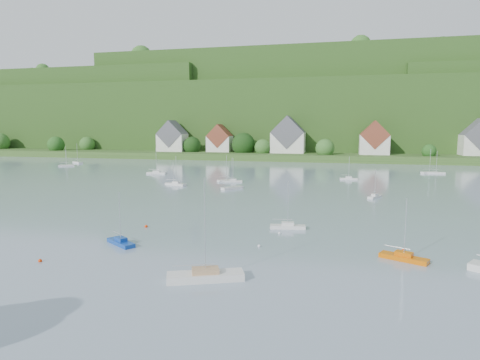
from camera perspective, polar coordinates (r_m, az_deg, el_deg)
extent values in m
cube|color=#2F501E|center=(216.27, 5.69, 3.58)|extent=(600.00, 60.00, 3.00)
cube|color=#1F4215|center=(290.31, 7.76, 8.18)|extent=(620.00, 160.00, 40.00)
cube|color=#1F4215|center=(327.28, -19.97, 8.42)|extent=(200.00, 120.00, 52.00)
cube|color=#1F4215|center=(284.71, 9.72, 9.77)|extent=(240.00, 130.00, 60.00)
sphere|color=#336123|center=(277.52, -30.26, 4.52)|extent=(11.19, 11.19, 11.19)
sphere|color=#336123|center=(247.11, -20.36, 4.63)|extent=(8.61, 8.61, 8.61)
sphere|color=#184815|center=(244.96, -24.08, 4.46)|extent=(9.03, 9.03, 9.03)
sphere|color=#336123|center=(201.19, 3.15, 4.51)|extent=(8.19, 8.19, 8.19)
sphere|color=#336123|center=(215.96, -8.65, 4.49)|extent=(6.49, 6.49, 6.49)
sphere|color=#336123|center=(206.86, 18.41, 4.58)|extent=(12.16, 12.16, 12.16)
sphere|color=#336123|center=(194.11, 11.65, 4.31)|extent=(8.73, 8.73, 8.73)
sphere|color=black|center=(212.82, -6.65, 4.73)|extent=(9.32, 9.32, 9.32)
sphere|color=#184815|center=(199.61, 24.66, 3.64)|extent=(6.24, 6.24, 6.24)
sphere|color=black|center=(217.16, 29.62, 3.76)|extent=(8.16, 8.16, 8.16)
sphere|color=black|center=(205.61, 0.47, 4.92)|extent=(11.92, 11.92, 11.92)
sphere|color=#336123|center=(286.65, -18.56, 14.26)|extent=(10.52, 10.52, 10.52)
sphere|color=#184815|center=(301.40, -9.04, 14.19)|extent=(10.29, 10.29, 10.29)
sphere|color=black|center=(351.19, -26.00, 12.57)|extent=(10.31, 10.31, 10.31)
sphere|color=black|center=(322.61, -26.70, 12.98)|extent=(8.14, 8.14, 8.14)
sphere|color=#336123|center=(346.92, -23.83, 12.67)|extent=(7.15, 7.15, 7.15)
sphere|color=black|center=(284.67, -6.87, 14.52)|extent=(7.18, 7.18, 7.18)
sphere|color=#336123|center=(302.86, -25.59, 13.49)|extent=(8.89, 8.89, 8.89)
sphere|color=black|center=(349.92, -26.82, 12.54)|extent=(9.97, 9.97, 9.97)
sphere|color=#184815|center=(272.67, 16.12, 16.51)|extent=(12.83, 12.83, 12.83)
sphere|color=#336123|center=(268.68, -1.70, 16.76)|extent=(8.18, 8.18, 8.18)
sphere|color=#184815|center=(298.11, 8.22, 15.92)|extent=(12.73, 12.73, 12.73)
sphere|color=#184815|center=(267.65, 26.04, 16.19)|extent=(11.50, 11.50, 11.50)
sphere|color=#184815|center=(293.84, 20.24, 15.73)|extent=(14.65, 14.65, 14.65)
sphere|color=#336123|center=(249.26, 16.32, 17.36)|extent=(11.95, 11.95, 11.95)
sphere|color=#336123|center=(301.15, -1.42, 15.71)|extent=(7.07, 7.07, 7.07)
sphere|color=black|center=(262.80, 6.41, 16.93)|extent=(8.21, 8.21, 8.21)
sphere|color=#336123|center=(289.07, 3.05, 16.23)|extent=(12.24, 12.24, 12.24)
sphere|color=#336123|center=(282.59, -13.46, 16.30)|extent=(13.65, 13.65, 13.65)
sphere|color=#184815|center=(284.49, 29.03, 15.33)|extent=(8.03, 8.03, 8.03)
sphere|color=#336123|center=(283.28, 28.75, 13.17)|extent=(14.97, 14.97, 14.97)
sphere|color=#184815|center=(275.99, 24.39, 13.41)|extent=(9.78, 9.78, 9.78)
sphere|color=#336123|center=(272.13, 29.09, 13.22)|extent=(9.48, 9.48, 9.48)
sphere|color=#184815|center=(285.67, -0.63, 12.70)|extent=(12.01, 12.01, 12.01)
sphere|color=#336123|center=(294.02, 29.70, 11.73)|extent=(15.99, 15.99, 15.99)
sphere|color=black|center=(289.15, 7.04, 12.71)|extent=(15.72, 15.72, 15.72)
sphere|color=#184815|center=(283.51, 9.94, 12.58)|extent=(10.54, 10.54, 10.54)
sphere|color=#184815|center=(384.34, -22.37, 10.70)|extent=(8.18, 8.18, 8.18)
sphere|color=black|center=(367.06, -20.96, 10.96)|extent=(8.74, 8.74, 8.74)
sphere|color=black|center=(359.44, -25.02, 11.03)|extent=(15.38, 15.38, 15.38)
cube|color=beige|center=(217.87, -9.31, 5.13)|extent=(14.00, 10.00, 9.00)
cube|color=#53535A|center=(217.75, -9.34, 6.31)|extent=(14.00, 10.40, 14.00)
cube|color=beige|center=(211.44, -2.81, 5.01)|extent=(12.00, 9.00, 8.00)
cube|color=brown|center=(211.30, -2.82, 6.10)|extent=(12.00, 9.36, 12.00)
cube|color=beige|center=(203.40, 6.65, 5.16)|extent=(16.00, 11.00, 10.00)
cube|color=#53535A|center=(203.27, 6.67, 6.57)|extent=(16.00, 11.44, 16.00)
cube|color=beige|center=(200.63, 18.03, 4.67)|extent=(13.00, 10.00, 9.00)
cube|color=brown|center=(200.49, 18.09, 5.96)|extent=(13.00, 10.40, 13.00)
cube|color=beige|center=(212.89, 30.14, 4.17)|extent=(15.00, 10.00, 9.00)
cube|color=#53535A|center=(212.76, 30.22, 5.38)|extent=(15.00, 10.40, 15.00)
cube|color=#113B95|center=(58.74, -16.13, -8.32)|extent=(5.29, 4.22, 0.54)
cube|color=#113B95|center=(58.60, -16.15, -7.84)|extent=(2.14, 1.91, 0.50)
cylinder|color=silver|center=(57.88, -16.26, -4.87)|extent=(0.10, 0.10, 6.70)
cylinder|color=silver|center=(59.13, -16.53, -7.06)|extent=(2.50, 1.70, 0.08)
cube|color=silver|center=(44.24, -4.79, -13.14)|extent=(8.22, 5.06, 0.80)
cube|color=tan|center=(44.02, -4.80, -12.35)|extent=(3.17, 2.50, 0.50)
cylinder|color=silver|center=(42.65, -4.87, -6.36)|extent=(0.10, 0.10, 9.96)
cylinder|color=silver|center=(43.75, -6.41, -11.59)|extent=(4.09, 1.72, 0.08)
cube|color=silver|center=(65.45, 6.60, -6.45)|extent=(5.66, 2.27, 0.55)
cube|color=silver|center=(65.33, 6.61, -6.00)|extent=(2.06, 1.33, 0.50)
cylinder|color=silver|center=(64.67, 6.65, -3.25)|extent=(0.10, 0.10, 6.88)
cylinder|color=silver|center=(65.17, 5.89, -5.43)|extent=(3.01, 0.49, 0.08)
cube|color=#D15E04|center=(53.87, 21.69, -9.99)|extent=(5.69, 3.85, 0.56)
cube|color=#D15E04|center=(53.72, 21.71, -9.45)|extent=(2.23, 1.84, 0.50)
cylinder|color=silver|center=(52.90, 21.88, -6.09)|extent=(0.10, 0.10, 6.97)
cylinder|color=silver|center=(53.78, 20.89, -8.67)|extent=(2.79, 1.42, 0.08)
sphere|color=#E73506|center=(55.09, -25.89, -10.13)|extent=(0.46, 0.46, 0.46)
sphere|color=white|center=(55.63, 2.65, -9.21)|extent=(0.40, 0.40, 0.40)
sphere|color=#E73506|center=(57.70, 21.63, -9.12)|extent=(0.38, 0.38, 0.38)
sphere|color=#E73506|center=(67.56, -12.84, -6.38)|extent=(0.51, 0.51, 0.51)
sphere|color=white|center=(62.17, 5.46, -7.44)|extent=(0.38, 0.38, 0.38)
cube|color=silver|center=(105.28, -1.10, -1.10)|extent=(5.03, 5.65, 0.59)
cylinder|color=silver|center=(104.76, -1.11, 1.07)|extent=(0.10, 0.10, 7.42)
cylinder|color=silver|center=(104.59, -1.50, -0.49)|extent=(2.12, 2.58, 0.08)
cube|color=silver|center=(141.37, -11.46, 0.96)|extent=(6.61, 2.51, 0.65)
cube|color=silver|center=(141.31, -11.47, 1.19)|extent=(2.38, 1.51, 0.50)
cylinder|color=silver|center=(140.96, -11.51, 2.71)|extent=(0.10, 0.10, 8.06)
cylinder|color=silver|center=(141.55, -11.85, 1.45)|extent=(3.53, 0.47, 0.08)
cube|color=silver|center=(182.29, -22.83, 1.92)|extent=(4.67, 3.73, 0.47)
cylinder|color=silver|center=(182.04, -22.88, 2.92)|extent=(0.10, 0.10, 5.92)
cylinder|color=silver|center=(182.23, -23.07, 2.27)|extent=(2.21, 1.51, 0.08)
cube|color=silver|center=(154.29, 24.71, 0.95)|extent=(6.10, 4.72, 0.61)
cylinder|color=silver|center=(153.93, 24.79, 2.48)|extent=(0.10, 0.10, 7.67)
cylinder|color=silver|center=(153.54, 24.48, 1.39)|extent=(2.90, 1.87, 0.08)
cube|color=silver|center=(97.26, 18.11, -2.22)|extent=(3.41, 4.74, 0.47)
cube|color=silver|center=(97.18, 18.12, -1.93)|extent=(1.60, 1.88, 0.50)
cylinder|color=silver|center=(96.80, 18.19, -0.37)|extent=(0.10, 0.10, 5.86)
cylinder|color=silver|center=(96.45, 17.97, -1.61)|extent=(1.31, 2.30, 0.08)
cube|color=silver|center=(114.98, -9.18, -0.50)|extent=(4.78, 1.95, 0.46)
cylinder|color=silver|center=(114.60, -9.21, 1.05)|extent=(0.10, 0.10, 5.81)
cylinder|color=silver|center=(115.01, -9.53, 0.06)|extent=(2.54, 0.44, 0.08)
cube|color=silver|center=(120.00, -1.85, -0.05)|extent=(5.12, 4.99, 0.56)
cylinder|color=silver|center=(119.57, -1.86, 1.74)|extent=(0.10, 0.10, 6.98)
cylinder|color=silver|center=(119.46, -2.21, 0.48)|extent=(2.28, 2.18, 0.08)
cube|color=silver|center=(118.29, -0.95, -0.17)|extent=(5.32, 2.88, 0.51)
cube|color=silver|center=(118.23, -0.95, 0.07)|extent=(2.01, 1.49, 0.50)
cylinder|color=silver|center=(117.88, -0.96, 1.49)|extent=(0.10, 0.10, 6.41)
cylinder|color=silver|center=(118.11, -1.33, 0.38)|extent=(2.72, 0.91, 0.08)
cube|color=silver|center=(179.48, -22.89, 1.86)|extent=(5.64, 5.02, 0.59)
cylinder|color=silver|center=(179.18, -22.95, 3.13)|extent=(0.10, 0.10, 7.40)
cylinder|color=silver|center=(179.35, -23.19, 2.22)|extent=(2.58, 2.11, 0.08)
cube|color=silver|center=(113.05, -8.79, -0.60)|extent=(6.07, 3.43, 0.59)
cube|color=silver|center=(112.98, -8.79, -0.32)|extent=(2.31, 1.74, 0.50)
cylinder|color=silver|center=(112.57, -8.83, 1.40)|extent=(0.10, 0.10, 7.32)
cylinder|color=silver|center=(113.47, -9.13, 0.03)|extent=(3.08, 1.11, 0.08)
cube|color=silver|center=(154.00, 25.45, 0.89)|extent=(5.80, 2.05, 0.57)
cylinder|color=silver|center=(153.66, 25.53, 2.31)|extent=(0.10, 0.10, 7.12)
cylinder|color=silver|center=(153.64, 25.17, 1.33)|extent=(3.13, 0.33, 0.08)
cube|color=silver|center=(127.77, 14.78, 0.15)|extent=(5.28, 1.82, 0.52)
cube|color=silver|center=(127.71, 14.79, 0.38)|extent=(1.88, 1.14, 0.50)
cylinder|color=silver|center=(127.39, 14.83, 1.71)|extent=(0.10, 0.10, 6.48)
cylinder|color=silver|center=(127.56, 14.45, 0.67)|extent=(2.85, 0.28, 0.08)
cube|color=silver|center=(192.03, -21.52, 2.26)|extent=(6.33, 4.76, 0.63)
cylinder|color=silver|center=(191.73, -21.58, 3.53)|extent=(0.10, 0.10, 7.90)
cylinder|color=silver|center=(192.80, -21.65, 2.64)|extent=(3.03, 1.85, 0.08)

